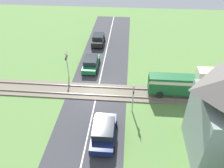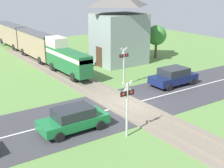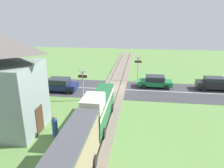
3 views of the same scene
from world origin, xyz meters
name	(u,v)px [view 3 (image 3 of 3)]	position (x,y,z in m)	size (l,w,h in m)	color
ground_plane	(114,89)	(0.00, 0.00, 0.00)	(60.00, 60.00, 0.00)	#5B8442
road_surface	(114,89)	(0.00, 0.00, 0.01)	(48.00, 6.40, 0.02)	#38383D
track_bed	(114,89)	(0.00, 0.00, 0.07)	(2.80, 48.00, 0.24)	#756B5B
car_near_crossing	(155,81)	(-4.85, -1.44, 0.76)	(4.10, 1.89, 1.44)	#197038
car_far_side	(59,84)	(6.23, 1.44, 0.80)	(4.18, 2.06, 1.53)	#141E4C
car_behind_queue	(214,83)	(-11.72, -1.44, 0.80)	(3.89, 1.78, 1.54)	black
crossing_signal_west_approach	(138,65)	(-2.72, -3.81, 2.11)	(0.90, 0.18, 3.30)	#B7B7B7
crossing_signal_east_approach	(83,81)	(2.72, 3.81, 2.11)	(0.90, 0.18, 3.30)	#B7B7B7
station_building	(3,85)	(6.93, 10.38, 3.74)	(5.49, 4.60, 7.67)	gray
pedestrian_by_station	(55,127)	(3.01, 10.81, 0.76)	(0.41, 0.41, 1.66)	#2D4C8E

